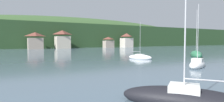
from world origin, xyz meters
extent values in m
cube|color=#264223|center=(0.00, 150.97, 6.38)|extent=(352.00, 56.92, 12.75)
ellipsoid|color=#38562D|center=(31.29, 165.20, 4.46)|extent=(246.40, 39.84, 32.70)
cube|color=gray|center=(0.00, 117.01, 2.42)|extent=(6.09, 5.01, 4.84)
pyramid|color=brown|center=(0.00, 117.01, 6.47)|extent=(6.39, 5.26, 1.75)
cube|color=#BCB29E|center=(11.90, 117.35, 2.84)|extent=(6.31, 5.67, 5.68)
pyramid|color=brown|center=(11.90, 117.35, 7.52)|extent=(6.63, 5.95, 1.98)
cube|color=gray|center=(35.71, 116.46, 1.86)|extent=(4.93, 3.90, 3.73)
pyramid|color=brown|center=(35.71, 116.46, 5.00)|extent=(5.18, 4.10, 1.37)
cube|color=beige|center=(47.62, 117.28, 2.55)|extent=(5.42, 5.55, 5.09)
pyramid|color=brown|center=(47.62, 117.28, 6.85)|extent=(5.69, 5.83, 1.90)
ellipsoid|color=black|center=(-1.85, 36.21, 0.33)|extent=(5.90, 6.81, 1.45)
cylinder|color=#B7B7BC|center=(-1.85, 36.21, 4.13)|extent=(0.09, 0.09, 6.81)
cylinder|color=#ADADB2|center=(-1.05, 35.18, 1.54)|extent=(1.67, 2.11, 0.08)
cube|color=silver|center=(-1.85, 36.21, 0.96)|extent=(2.07, 2.11, 0.47)
ellipsoid|color=white|center=(12.90, 59.52, 0.27)|extent=(3.81, 5.16, 1.19)
cylinder|color=#B7B7BC|center=(12.90, 59.52, 4.00)|extent=(0.06, 0.06, 6.80)
cylinder|color=#ADADB2|center=(12.51, 60.25, 1.41)|extent=(0.83, 1.49, 0.05)
cube|color=silver|center=(12.90, 59.52, 0.77)|extent=(1.73, 1.91, 0.35)
ellipsoid|color=white|center=(12.48, 46.05, 0.30)|extent=(5.95, 4.15, 1.33)
cylinder|color=#B7B7BC|center=(12.48, 46.05, 4.65)|extent=(0.07, 0.07, 7.97)
cylinder|color=#ADADB2|center=(13.52, 46.57, 1.62)|extent=(2.11, 1.09, 0.06)
cube|color=silver|center=(12.48, 46.05, 0.93)|extent=(2.00, 1.86, 0.54)
ellipsoid|color=#2D754C|center=(26.98, 57.16, 0.43)|extent=(7.14, 7.23, 1.91)
cylinder|color=#B7B7BC|center=(26.98, 57.16, 5.77)|extent=(0.10, 0.10, 9.64)
cylinder|color=#ADADB2|center=(26.09, 56.26, 2.11)|extent=(1.83, 1.87, 0.09)
camera|label=1|loc=(-10.35, 29.11, 3.64)|focal=30.19mm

